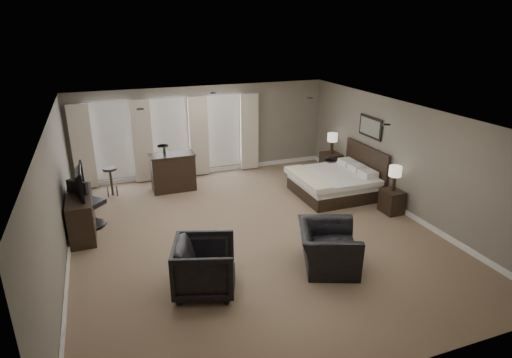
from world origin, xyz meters
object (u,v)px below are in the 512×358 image
object	(u,v)px
nightstand_near	(392,201)
armchair_near	(328,241)
nightstand_far	(331,164)
lamp_far	(332,143)
lamp_near	(394,179)
dresser	(81,215)
bar_counter	(173,172)
desk_chair	(89,202)
bed	(329,173)
armchair_far	(205,264)
tv	(78,192)
bar_stool_right	(188,169)
bar_stool_left	(111,182)

from	to	relation	value
nightstand_near	armchair_near	size ratio (longest dim) A/B	0.46
nightstand_far	lamp_far	xyz separation A→B (m)	(0.00, 0.00, 0.63)
lamp_near	lamp_far	size ratio (longest dim) A/B	0.99
nightstand_near	dresser	bearing A→B (deg)	168.41
bar_counter	desk_chair	distance (m)	2.64
bed	armchair_far	world-z (taller)	bed
nightstand_far	dresser	size ratio (longest dim) A/B	0.42
dresser	tv	bearing A→B (deg)	0.00
nightstand_far	armchair_near	world-z (taller)	armchair_near
armchair_far	bar_counter	bearing A→B (deg)	13.93
nightstand_far	bar_stool_right	size ratio (longest dim) A/B	0.94
bar_counter	bar_stool_left	bearing A→B (deg)	173.42
armchair_far	desk_chair	distance (m)	3.72
armchair_near	armchair_far	distance (m)	2.33
nightstand_near	lamp_far	bearing A→B (deg)	90.00
tv	bar_stool_right	xyz separation A→B (m)	(2.82, 2.42, -0.62)
armchair_far	bar_stool_right	bearing A→B (deg)	8.78
bar_stool_left	desk_chair	distance (m)	1.83
armchair_near	armchair_far	xyz separation A→B (m)	(-2.33, 0.04, -0.02)
nightstand_near	bar_stool_right	size ratio (longest dim) A/B	0.81
lamp_far	bar_counter	size ratio (longest dim) A/B	0.52
nightstand_far	tv	xyz separation A→B (m)	(-6.92, -1.48, 0.64)
bar_counter	bar_stool_left	world-z (taller)	bar_counter
nightstand_near	bar_stool_right	bearing A→B (deg)	136.88
bed	tv	bearing A→B (deg)	-179.71
nightstand_far	bar_counter	bearing A→B (deg)	175.32
bed	bar_stool_right	bearing A→B (deg)	143.35
lamp_far	bar_stool_right	size ratio (longest dim) A/B	0.89
lamp_near	dresser	bearing A→B (deg)	168.41
bed	dresser	xyz separation A→B (m)	(-6.03, -0.03, -0.17)
dresser	bar_stool_right	xyz separation A→B (m)	(2.82, 2.42, -0.10)
bar_stool_left	armchair_far	bearing A→B (deg)	-75.82
tv	armchair_far	distance (m)	3.57
tv	bar_counter	size ratio (longest dim) A/B	0.90
nightstand_near	dresser	xyz separation A→B (m)	(-6.92, 1.42, 0.17)
nightstand_far	bar_stool_right	bearing A→B (deg)	167.14
bar_stool_left	dresser	bearing A→B (deg)	-109.04
bar_stool_left	desk_chair	world-z (taller)	desk_chair
armchair_near	armchair_far	world-z (taller)	armchair_near
bar_stool_right	lamp_far	bearing A→B (deg)	-12.86
bar_counter	armchair_near	bearing A→B (deg)	-67.65
lamp_near	tv	xyz separation A→B (m)	(-6.92, 1.42, 0.10)
nightstand_near	bed	bearing A→B (deg)	121.54
dresser	bar_stool_right	distance (m)	3.72
nightstand_near	armchair_near	world-z (taller)	armchair_near
armchair_far	bar_stool_right	xyz separation A→B (m)	(0.86, 5.37, -0.17)
nightstand_far	bar_counter	distance (m)	4.64
nightstand_near	lamp_far	xyz separation A→B (m)	(0.00, 2.90, 0.67)
lamp_near	bar_counter	distance (m)	5.68
desk_chair	bar_stool_right	bearing A→B (deg)	-99.29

